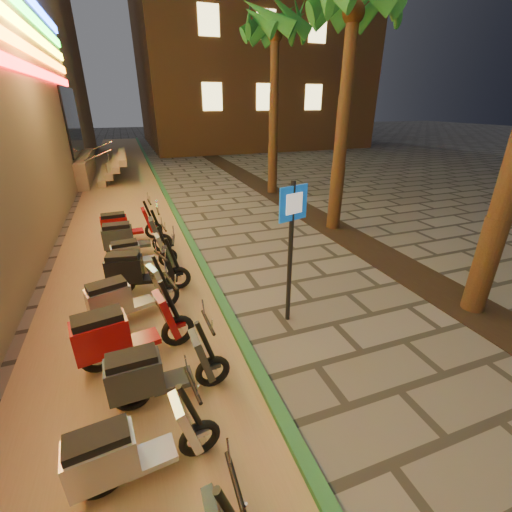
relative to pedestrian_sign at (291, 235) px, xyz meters
name	(u,v)px	position (x,y,z in m)	size (l,w,h in m)	color
ground	(391,464)	(-0.11, -2.92, -1.65)	(120.00, 120.00, 0.00)	#474442
parking_strip	(125,221)	(-2.71, 7.08, -1.65)	(3.40, 60.00, 0.01)	#8C7251
green_curb	(176,214)	(-1.01, 7.08, -1.60)	(0.18, 60.00, 0.10)	#235D33
planting_strip	(373,251)	(3.49, 2.08, -1.64)	(1.20, 40.00, 0.02)	black
palm_c	(354,11)	(3.49, 4.08, 4.08)	(2.97, 3.02, 6.91)	#472D19
palm_d	(275,35)	(3.49, 9.08, 4.29)	(2.97, 3.02, 7.16)	#472D19
pedestrian_sign	(291,235)	(0.00, 0.00, 0.00)	(0.55, 0.19, 2.55)	black
scooter_5	(128,451)	(-2.78, -2.14, -1.18)	(1.54, 0.58, 1.08)	black
scooter_6	(155,373)	(-2.42, -1.14, -1.17)	(1.58, 0.56, 1.12)	black
scooter_7	(121,334)	(-2.81, -0.19, -1.11)	(1.77, 0.76, 1.24)	black
scooter_8	(124,298)	(-2.76, 0.93, -1.15)	(1.63, 0.86, 1.15)	black
scooter_9	(138,270)	(-2.48, 1.96, -1.14)	(1.67, 0.71, 1.17)	black
scooter_10	(136,254)	(-2.47, 2.97, -1.20)	(1.48, 0.53, 1.04)	black
scooter_11	(129,238)	(-2.59, 3.96, -1.13)	(1.68, 0.59, 1.19)	black
scooter_12	(124,226)	(-2.69, 5.02, -1.15)	(1.63, 0.57, 1.15)	black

